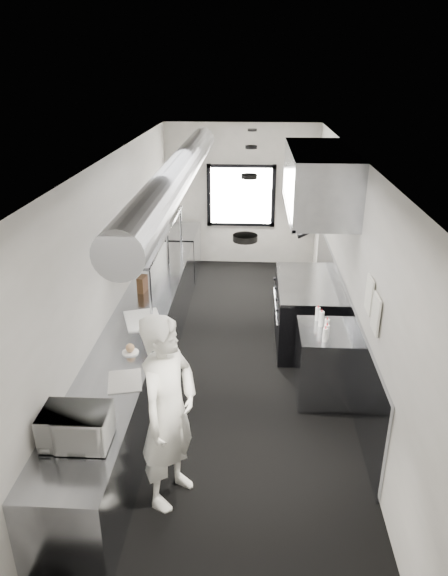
# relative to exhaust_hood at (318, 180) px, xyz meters

# --- Properties ---
(floor) EXTENTS (3.00, 8.00, 0.01)m
(floor) POSITION_rel_exhaust_hood_xyz_m (-1.10, -0.70, -2.39)
(floor) COLOR black
(floor) RESTS_ON ground
(ceiling) EXTENTS (3.00, 8.00, 0.01)m
(ceiling) POSITION_rel_exhaust_hood_xyz_m (-1.10, -0.70, 0.41)
(ceiling) COLOR silver
(ceiling) RESTS_ON wall_back
(wall_back) EXTENTS (3.00, 0.02, 2.80)m
(wall_back) POSITION_rel_exhaust_hood_xyz_m (-1.10, 3.30, -0.99)
(wall_back) COLOR silver
(wall_back) RESTS_ON floor
(wall_front) EXTENTS (3.00, 0.02, 2.80)m
(wall_front) POSITION_rel_exhaust_hood_xyz_m (-1.10, -4.70, -0.99)
(wall_front) COLOR silver
(wall_front) RESTS_ON floor
(wall_left) EXTENTS (0.02, 8.00, 2.80)m
(wall_left) POSITION_rel_exhaust_hood_xyz_m (-2.60, -0.70, -0.99)
(wall_left) COLOR silver
(wall_left) RESTS_ON floor
(wall_right) EXTENTS (0.02, 8.00, 2.80)m
(wall_right) POSITION_rel_exhaust_hood_xyz_m (0.40, -0.70, -0.99)
(wall_right) COLOR silver
(wall_right) RESTS_ON floor
(wall_cladding) EXTENTS (0.03, 5.50, 1.10)m
(wall_cladding) POSITION_rel_exhaust_hood_xyz_m (0.38, -0.40, -1.84)
(wall_cladding) COLOR #8F939D
(wall_cladding) RESTS_ON wall_right
(hvac_duct) EXTENTS (0.40, 6.40, 0.40)m
(hvac_duct) POSITION_rel_exhaust_hood_xyz_m (-1.80, -0.30, 0.16)
(hvac_duct) COLOR #95979D
(hvac_duct) RESTS_ON ceiling
(service_window) EXTENTS (1.36, 0.05, 1.25)m
(service_window) POSITION_rel_exhaust_hood_xyz_m (-1.10, 3.26, -0.99)
(service_window) COLOR white
(service_window) RESTS_ON wall_back
(exhaust_hood) EXTENTS (0.81, 2.20, 0.88)m
(exhaust_hood) POSITION_rel_exhaust_hood_xyz_m (0.00, 0.00, 0.00)
(exhaust_hood) COLOR #8F939D
(exhaust_hood) RESTS_ON ceiling
(prep_counter) EXTENTS (0.70, 6.00, 0.90)m
(prep_counter) POSITION_rel_exhaust_hood_xyz_m (-2.25, -1.20, -1.94)
(prep_counter) COLOR #8F939D
(prep_counter) RESTS_ON floor
(pass_shelf) EXTENTS (0.45, 3.00, 0.68)m
(pass_shelf) POSITION_rel_exhaust_hood_xyz_m (-2.29, 0.30, -0.86)
(pass_shelf) COLOR #8F939D
(pass_shelf) RESTS_ON prep_counter
(range) EXTENTS (0.88, 1.60, 0.94)m
(range) POSITION_rel_exhaust_hood_xyz_m (-0.06, 0.00, -1.92)
(range) COLOR black
(range) RESTS_ON floor
(bottle_station) EXTENTS (0.65, 0.80, 0.90)m
(bottle_station) POSITION_rel_exhaust_hood_xyz_m (0.05, -1.40, -1.94)
(bottle_station) COLOR #8F939D
(bottle_station) RESTS_ON floor
(far_work_table) EXTENTS (0.70, 1.20, 0.90)m
(far_work_table) POSITION_rel_exhaust_hood_xyz_m (-2.25, 2.50, -1.94)
(far_work_table) COLOR #8F939D
(far_work_table) RESTS_ON floor
(notice_sheet_a) EXTENTS (0.02, 0.28, 0.38)m
(notice_sheet_a) POSITION_rel_exhaust_hood_xyz_m (0.37, -1.90, -0.79)
(notice_sheet_a) COLOR white
(notice_sheet_a) RESTS_ON wall_right
(notice_sheet_b) EXTENTS (0.02, 0.28, 0.38)m
(notice_sheet_b) POSITION_rel_exhaust_hood_xyz_m (0.37, -2.25, -0.84)
(notice_sheet_b) COLOR white
(notice_sheet_b) RESTS_ON wall_right
(line_cook) EXTENTS (0.70, 0.82, 1.90)m
(line_cook) POSITION_rel_exhaust_hood_xyz_m (-1.56, -3.13, -1.44)
(line_cook) COLOR white
(line_cook) RESTS_ON floor
(microwave) EXTENTS (0.52, 0.40, 0.31)m
(microwave) POSITION_rel_exhaust_hood_xyz_m (-2.26, -3.50, -1.34)
(microwave) COLOR silver
(microwave) RESTS_ON prep_counter
(deli_tub_a) EXTENTS (0.16, 0.16, 0.09)m
(deli_tub_a) POSITION_rel_exhaust_hood_xyz_m (-2.39, -3.50, -1.45)
(deli_tub_a) COLOR beige
(deli_tub_a) RESTS_ON prep_counter
(deli_tub_b) EXTENTS (0.15, 0.15, 0.10)m
(deli_tub_b) POSITION_rel_exhaust_hood_xyz_m (-2.44, -3.26, -1.44)
(deli_tub_b) COLOR beige
(deli_tub_b) RESTS_ON prep_counter
(newspaper) EXTENTS (0.41, 0.47, 0.01)m
(newspaper) POSITION_rel_exhaust_hood_xyz_m (-2.09, -2.59, -1.49)
(newspaper) COLOR silver
(newspaper) RESTS_ON prep_counter
(small_plate) EXTENTS (0.23, 0.23, 0.02)m
(small_plate) POSITION_rel_exhaust_hood_xyz_m (-2.15, -2.04, -1.48)
(small_plate) COLOR white
(small_plate) RESTS_ON prep_counter
(pastry) EXTENTS (0.10, 0.10, 0.10)m
(pastry) POSITION_rel_exhaust_hood_xyz_m (-2.15, -2.04, -1.43)
(pastry) COLOR tan
(pastry) RESTS_ON small_plate
(cutting_board) EXTENTS (0.59, 0.67, 0.02)m
(cutting_board) POSITION_rel_exhaust_hood_xyz_m (-2.18, -1.25, -1.48)
(cutting_board) COLOR white
(cutting_board) RESTS_ON prep_counter
(knife_block) EXTENTS (0.13, 0.21, 0.22)m
(knife_block) POSITION_rel_exhaust_hood_xyz_m (-2.35, -0.37, -1.38)
(knife_block) COLOR #4C2C1A
(knife_block) RESTS_ON prep_counter
(plate_stack_a) EXTENTS (0.28, 0.28, 0.31)m
(plate_stack_a) POSITION_rel_exhaust_hood_xyz_m (-2.31, -0.44, -0.67)
(plate_stack_a) COLOR white
(plate_stack_a) RESTS_ON pass_shelf
(plate_stack_b) EXTENTS (0.34, 0.34, 0.33)m
(plate_stack_b) POSITION_rel_exhaust_hood_xyz_m (-2.31, -0.01, -0.65)
(plate_stack_b) COLOR white
(plate_stack_b) RESTS_ON pass_shelf
(plate_stack_c) EXTENTS (0.30, 0.30, 0.33)m
(plate_stack_c) POSITION_rel_exhaust_hood_xyz_m (-2.31, 0.46, -0.66)
(plate_stack_c) COLOR white
(plate_stack_c) RESTS_ON pass_shelf
(plate_stack_d) EXTENTS (0.22, 0.22, 0.33)m
(plate_stack_d) POSITION_rel_exhaust_hood_xyz_m (-2.30, 1.15, -0.66)
(plate_stack_d) COLOR white
(plate_stack_d) RESTS_ON pass_shelf
(squeeze_bottle_a) EXTENTS (0.07, 0.07, 0.17)m
(squeeze_bottle_a) POSITION_rel_exhaust_hood_xyz_m (-0.00, -1.66, -1.41)
(squeeze_bottle_a) COLOR white
(squeeze_bottle_a) RESTS_ON bottle_station
(squeeze_bottle_b) EXTENTS (0.07, 0.07, 0.17)m
(squeeze_bottle_b) POSITION_rel_exhaust_hood_xyz_m (0.02, -1.59, -1.40)
(squeeze_bottle_b) COLOR white
(squeeze_bottle_b) RESTS_ON bottle_station
(squeeze_bottle_c) EXTENTS (0.06, 0.06, 0.17)m
(squeeze_bottle_c) POSITION_rel_exhaust_hood_xyz_m (0.04, -1.44, -1.40)
(squeeze_bottle_c) COLOR white
(squeeze_bottle_c) RESTS_ON bottle_station
(squeeze_bottle_d) EXTENTS (0.06, 0.06, 0.19)m
(squeeze_bottle_d) POSITION_rel_exhaust_hood_xyz_m (-0.01, -1.28, -1.39)
(squeeze_bottle_d) COLOR white
(squeeze_bottle_d) RESTS_ON bottle_station
(squeeze_bottle_e) EXTENTS (0.08, 0.08, 0.17)m
(squeeze_bottle_e) POSITION_rel_exhaust_hood_xyz_m (-0.03, -1.13, -1.40)
(squeeze_bottle_e) COLOR white
(squeeze_bottle_e) RESTS_ON bottle_station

